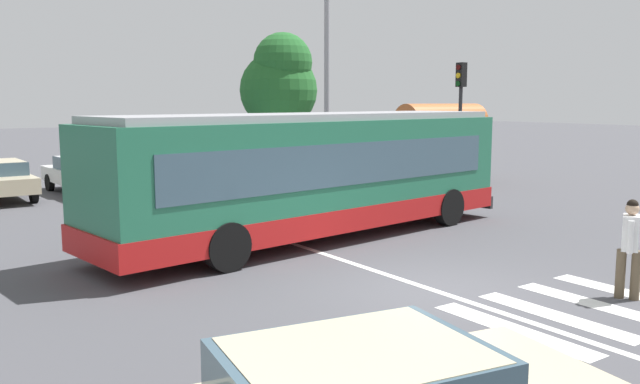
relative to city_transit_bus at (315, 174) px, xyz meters
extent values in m
plane|color=#47474C|center=(-0.85, -4.85, -1.59)|extent=(160.00, 160.00, 0.00)
cylinder|color=black|center=(3.63, 1.65, -1.09)|extent=(1.03, 0.43, 1.00)
cylinder|color=black|center=(3.93, -0.67, -1.09)|extent=(1.03, 0.43, 1.00)
cylinder|color=black|center=(-3.52, 0.73, -1.09)|extent=(1.03, 0.43, 1.00)
cylinder|color=black|center=(-3.22, -1.60, -1.09)|extent=(1.03, 0.43, 1.00)
cube|color=#236B4C|center=(-0.02, 0.00, 0.04)|extent=(11.50, 3.98, 2.55)
cube|color=red|center=(-0.02, 0.00, -0.96)|extent=(11.62, 4.02, 0.55)
cube|color=#3D5666|center=(-0.02, 0.00, 0.34)|extent=(10.17, 3.86, 0.96)
cube|color=#3D5666|center=(5.57, 0.72, 0.24)|extent=(0.33, 2.23, 1.63)
cube|color=black|center=(5.57, 0.72, 1.13)|extent=(0.31, 1.93, 0.28)
cube|color=#99999E|center=(-0.02, 0.00, 1.39)|extent=(11.03, 3.72, 0.16)
cube|color=#28282B|center=(5.68, 0.74, -1.16)|extent=(0.45, 2.54, 0.36)
cylinder|color=brown|center=(1.50, -7.03, -1.16)|extent=(0.16, 0.16, 0.85)
cylinder|color=brown|center=(1.62, -7.24, -1.16)|extent=(0.16, 0.16, 0.85)
cube|color=white|center=(1.56, -7.13, -0.44)|extent=(0.48, 0.42, 0.60)
cylinder|color=white|center=(1.35, -7.25, -0.47)|extent=(0.10, 0.10, 0.55)
cylinder|color=white|center=(1.77, -7.02, -0.47)|extent=(0.10, 0.10, 0.55)
sphere|color=tan|center=(1.56, -7.13, -0.03)|extent=(0.22, 0.22, 0.22)
sphere|color=black|center=(1.56, -7.13, 0.04)|extent=(0.19, 0.19, 0.19)
cube|color=#3D5666|center=(-5.77, -9.00, -0.47)|extent=(2.40, 1.94, 0.44)
cube|color=#C6B793|center=(-5.77, -9.00, -0.28)|extent=(2.21, 1.84, 0.09)
cylinder|color=black|center=(-4.52, 12.79, -1.27)|extent=(0.21, 0.64, 0.64)
cylinder|color=black|center=(-4.48, 10.00, -1.27)|extent=(0.21, 0.64, 0.64)
cylinder|color=black|center=(-3.36, 12.77, -1.27)|extent=(0.23, 0.65, 0.64)
cylinder|color=black|center=(-1.69, 12.85, -1.27)|extent=(0.23, 0.65, 0.64)
cylinder|color=black|center=(-3.22, 9.98, -1.27)|extent=(0.23, 0.65, 0.64)
cylinder|color=black|center=(-1.55, 10.07, -1.27)|extent=(0.23, 0.65, 0.64)
cube|color=white|center=(-2.45, 11.42, -0.95)|extent=(2.05, 4.59, 0.52)
cube|color=#3D5666|center=(-2.45, 11.33, -0.47)|extent=(1.71, 2.24, 0.44)
cube|color=white|center=(-2.45, 11.33, -0.28)|extent=(1.63, 2.06, 0.09)
cylinder|color=black|center=(-0.61, 12.87, -1.27)|extent=(0.22, 0.65, 0.64)
cylinder|color=black|center=(1.06, 12.82, -1.27)|extent=(0.22, 0.65, 0.64)
cylinder|color=black|center=(-0.69, 10.08, -1.27)|extent=(0.22, 0.65, 0.64)
cylinder|color=black|center=(0.98, 10.03, -1.27)|extent=(0.22, 0.65, 0.64)
cube|color=black|center=(0.18, 11.45, -0.95)|extent=(1.95, 4.55, 0.52)
cube|color=#3D5666|center=(0.18, 11.36, -0.47)|extent=(1.66, 2.20, 0.44)
cube|color=black|center=(0.18, 11.36, -0.28)|extent=(1.58, 2.02, 0.09)
cylinder|color=black|center=(2.14, 12.69, -1.27)|extent=(0.21, 0.64, 0.64)
cylinder|color=black|center=(3.81, 12.65, -1.27)|extent=(0.21, 0.64, 0.64)
cylinder|color=black|center=(2.07, 9.90, -1.27)|extent=(0.21, 0.64, 0.64)
cylinder|color=black|center=(3.75, 9.87, -1.27)|extent=(0.21, 0.64, 0.64)
cube|color=#234293|center=(2.94, 11.28, -0.95)|extent=(1.92, 4.54, 0.52)
cube|color=#3D5666|center=(2.94, 11.19, -0.47)|extent=(1.65, 2.20, 0.44)
cube|color=#234293|center=(2.94, 11.19, -0.28)|extent=(1.57, 2.01, 0.09)
cylinder|color=black|center=(4.62, 12.29, -1.27)|extent=(0.23, 0.65, 0.64)
cylinder|color=black|center=(6.29, 12.36, -1.27)|extent=(0.23, 0.65, 0.64)
cylinder|color=black|center=(4.74, 9.50, -1.27)|extent=(0.23, 0.65, 0.64)
cylinder|color=black|center=(6.41, 9.58, -1.27)|extent=(0.23, 0.65, 0.64)
cube|color=#B7BABF|center=(5.51, 10.93, -0.95)|extent=(2.01, 4.57, 0.52)
cube|color=#3D5666|center=(5.52, 10.84, -0.47)|extent=(1.69, 2.23, 0.44)
cube|color=#B7BABF|center=(5.52, 10.84, -0.28)|extent=(1.61, 2.04, 0.09)
cylinder|color=#28282B|center=(9.61, 4.32, 0.35)|extent=(0.14, 0.14, 3.88)
cube|color=black|center=(9.61, 4.32, 2.74)|extent=(0.28, 0.32, 0.90)
cylinder|color=#410907|center=(9.44, 4.32, 3.01)|extent=(0.04, 0.20, 0.20)
cylinder|color=yellow|center=(9.44, 4.32, 2.71)|extent=(0.04, 0.20, 0.20)
cylinder|color=#093B10|center=(9.44, 4.32, 2.41)|extent=(0.04, 0.20, 0.20)
cylinder|color=#28282B|center=(8.68, 6.30, -0.44)|extent=(0.12, 0.12, 2.30)
cylinder|color=#28282B|center=(12.60, 6.30, -0.44)|extent=(0.12, 0.12, 2.30)
cube|color=slate|center=(10.64, 7.00, -0.32)|extent=(3.77, 0.04, 1.93)
cylinder|color=#BC602D|center=(10.64, 6.30, 0.89)|extent=(4.00, 1.54, 1.54)
cube|color=#4C3823|center=(10.64, 6.30, -1.14)|extent=(3.14, 0.36, 0.08)
cylinder|color=#939399|center=(4.95, 6.47, 2.49)|extent=(0.20, 0.20, 8.15)
cylinder|color=brown|center=(6.99, 13.19, -0.29)|extent=(0.36, 0.36, 2.59)
sphere|color=#236028|center=(6.99, 13.19, 2.26)|extent=(3.60, 3.60, 3.60)
sphere|color=#236028|center=(7.01, 12.83, 3.52)|extent=(2.70, 2.70, 2.70)
cube|color=silver|center=(-3.36, -7.01, -1.58)|extent=(0.45, 2.80, 0.01)
cube|color=silver|center=(-2.31, -7.01, -1.58)|extent=(0.45, 2.80, 0.01)
cube|color=silver|center=(-1.26, -7.01, -1.58)|extent=(0.45, 2.80, 0.01)
cube|color=silver|center=(-0.21, -7.01, -1.58)|extent=(0.45, 2.80, 0.01)
cube|color=silver|center=(0.83, -7.01, -1.58)|extent=(0.45, 2.80, 0.01)
cube|color=silver|center=(1.88, -7.01, -1.58)|extent=(0.45, 2.80, 0.01)
cube|color=silver|center=(-0.79, -2.85, -1.58)|extent=(0.16, 24.00, 0.01)
camera|label=1|loc=(-8.90, -12.98, 1.76)|focal=36.59mm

